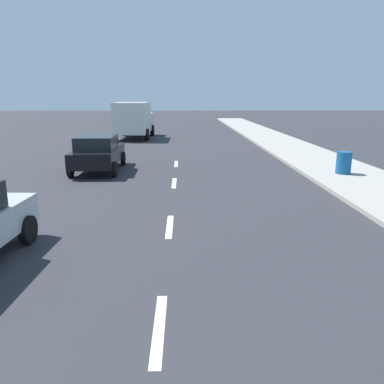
# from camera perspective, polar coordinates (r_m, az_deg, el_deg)

# --- Properties ---
(ground_plane) EXTENTS (160.00, 160.00, 0.00)m
(ground_plane) POSITION_cam_1_polar(r_m,az_deg,el_deg) (16.48, -2.51, 2.62)
(ground_plane) COLOR #2D2D33
(sidewalk_strip) EXTENTS (3.60, 80.00, 0.14)m
(sidewalk_strip) POSITION_cam_1_polar(r_m,az_deg,el_deg) (19.66, 19.10, 3.90)
(sidewalk_strip) COLOR #9E998E
(sidewalk_strip) RESTS_ON ground
(lane_stripe_2) EXTENTS (0.16, 1.80, 0.01)m
(lane_stripe_2) POSITION_cam_1_polar(r_m,az_deg,el_deg) (5.86, -4.87, -19.29)
(lane_stripe_2) COLOR white
(lane_stripe_2) RESTS_ON ground
(lane_stripe_3) EXTENTS (0.16, 1.80, 0.01)m
(lane_stripe_3) POSITION_cam_1_polar(r_m,az_deg,el_deg) (9.88, -3.31, -5.07)
(lane_stripe_3) COLOR white
(lane_stripe_3) RESTS_ON ground
(lane_stripe_4) EXTENTS (0.16, 1.80, 0.01)m
(lane_stripe_4) POSITION_cam_1_polar(r_m,az_deg,el_deg) (14.81, -2.65, 1.35)
(lane_stripe_4) COLOR white
(lane_stripe_4) RESTS_ON ground
(lane_stripe_5) EXTENTS (0.16, 1.80, 0.01)m
(lane_stripe_5) POSITION_cam_1_polar(r_m,az_deg,el_deg) (19.11, -2.35, 4.18)
(lane_stripe_5) COLOR white
(lane_stripe_5) RESTS_ON ground
(parked_car_black) EXTENTS (2.03, 4.26, 1.57)m
(parked_car_black) POSITION_cam_1_polar(r_m,az_deg,el_deg) (17.60, -13.69, 5.73)
(parked_car_black) COLOR black
(parked_car_black) RESTS_ON ground
(delivery_truck) EXTENTS (2.82, 6.31, 2.80)m
(delivery_truck) POSITION_cam_1_polar(r_m,az_deg,el_deg) (31.37, -8.55, 10.57)
(delivery_truck) COLOR beige
(delivery_truck) RESTS_ON ground
(trash_bin_far) EXTENTS (0.60, 0.60, 0.90)m
(trash_bin_far) POSITION_cam_1_polar(r_m,az_deg,el_deg) (17.01, 21.46, 4.04)
(trash_bin_far) COLOR #14518C
(trash_bin_far) RESTS_ON sidewalk_strip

